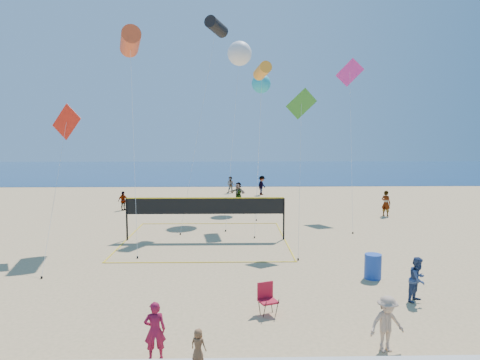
{
  "coord_description": "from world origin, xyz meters",
  "views": [
    {
      "loc": [
        0.09,
        -12.56,
        5.86
      ],
      "look_at": [
        0.44,
        2.0,
        4.37
      ],
      "focal_mm": 32.0,
      "sensor_mm": 36.0,
      "label": 1
    }
  ],
  "objects_px": {
    "camp_chair": "(267,296)",
    "trash_barrel": "(373,266)",
    "woman": "(155,330)",
    "volleyball_net": "(205,211)"
  },
  "relations": [
    {
      "from": "trash_barrel",
      "to": "volleyball_net",
      "type": "relative_size",
      "value": 0.11
    },
    {
      "from": "camp_chair",
      "to": "trash_barrel",
      "type": "xyz_separation_m",
      "value": [
        4.7,
        3.42,
        -0.08
      ]
    },
    {
      "from": "camp_chair",
      "to": "trash_barrel",
      "type": "bearing_deg",
      "value": 15.26
    },
    {
      "from": "camp_chair",
      "to": "volleyball_net",
      "type": "relative_size",
      "value": 0.13
    },
    {
      "from": "volleyball_net",
      "to": "camp_chair",
      "type": "bearing_deg",
      "value": -75.59
    },
    {
      "from": "woman",
      "to": "camp_chair",
      "type": "xyz_separation_m",
      "value": [
        3.19,
        2.82,
        -0.19
      ]
    },
    {
      "from": "woman",
      "to": "trash_barrel",
      "type": "height_order",
      "value": "woman"
    },
    {
      "from": "woman",
      "to": "camp_chair",
      "type": "relative_size",
      "value": 1.35
    },
    {
      "from": "camp_chair",
      "to": "volleyball_net",
      "type": "height_order",
      "value": "volleyball_net"
    },
    {
      "from": "woman",
      "to": "trash_barrel",
      "type": "xyz_separation_m",
      "value": [
        7.89,
        6.24,
        -0.27
      ]
    }
  ]
}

